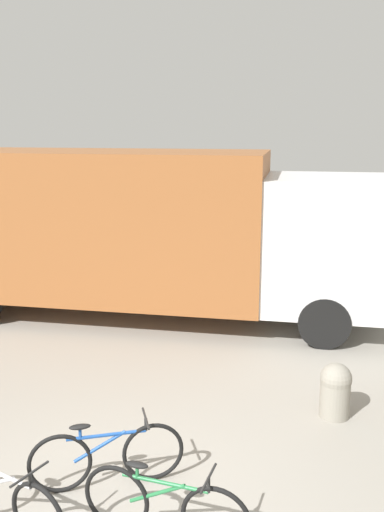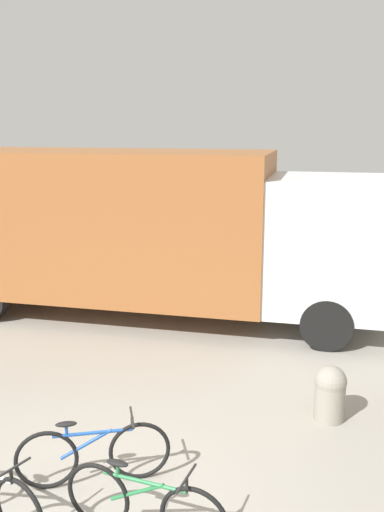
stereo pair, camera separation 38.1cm
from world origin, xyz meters
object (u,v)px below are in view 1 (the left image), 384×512
(delivery_truck, at_px, (135,228))
(bicycle_middle, at_px, (107,456))
(bollard_near_bench, at_px, (335,389))
(bicycle_near, at_px, (1,496))
(bicycle_far, at_px, (164,506))

(delivery_truck, relative_size, bicycle_middle, 6.06)
(bicycle_middle, height_order, bollard_near_bench, bicycle_middle)
(bicycle_near, bearing_deg, delivery_truck, 114.89)
(delivery_truck, height_order, bicycle_far, delivery_truck)
(bicycle_far, relative_size, bollard_near_bench, 2.21)
(delivery_truck, relative_size, bicycle_near, 6.00)
(delivery_truck, xyz_separation_m, bicycle_near, (0.37, -6.15, -1.41))
(bicycle_near, height_order, bicycle_far, same)
(delivery_truck, distance_m, bicycle_middle, 5.65)
(bicycle_near, xyz_separation_m, bollard_near_bench, (3.20, 2.71, 0.03))
(delivery_truck, height_order, bicycle_near, delivery_truck)
(delivery_truck, relative_size, bicycle_far, 5.69)
(bicycle_near, relative_size, bicycle_middle, 1.01)
(bicycle_near, xyz_separation_m, bicycle_middle, (0.76, 0.80, 0.00))
(bollard_near_bench, bearing_deg, delivery_truck, 136.12)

